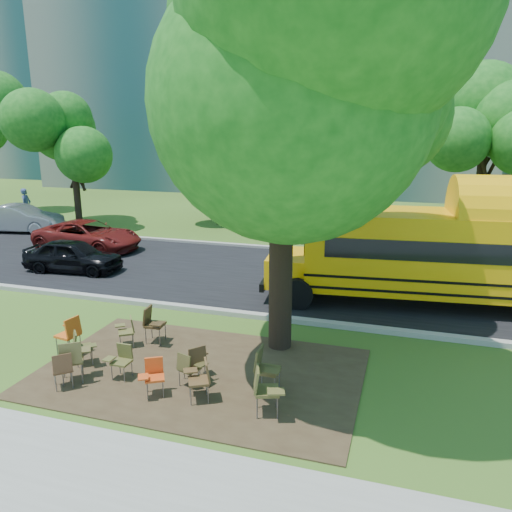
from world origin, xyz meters
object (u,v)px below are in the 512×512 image
(chair_5, at_px, (153,373))
(main_tree, at_px, (283,82))
(chair_7, at_px, (264,387))
(bg_car_red, at_px, (88,236))
(chair_9, at_px, (128,329))
(chair_10, at_px, (152,321))
(chair_3, at_px, (121,358))
(chair_8, at_px, (70,331))
(chair_12, at_px, (265,366))
(chair_0, at_px, (73,357))
(chair_1, at_px, (81,345))
(chair_4, at_px, (189,366))
(black_car, at_px, (73,256))
(pedestrian_a, at_px, (26,205))
(chair_6, at_px, (201,376))
(bg_car_silver, at_px, (19,219))
(chair_2, at_px, (64,366))
(chair_11, at_px, (196,359))

(chair_5, bearing_deg, main_tree, -151.51)
(chair_7, bearing_deg, bg_car_red, -150.51)
(chair_9, distance_m, chair_10, 0.62)
(chair_3, relative_size, bg_car_red, 0.16)
(chair_8, bearing_deg, chair_12, -84.66)
(chair_0, xyz_separation_m, bg_car_red, (-6.87, 10.20, 0.06))
(chair_3, xyz_separation_m, chair_7, (3.33, -0.48, 0.12))
(chair_1, bearing_deg, chair_7, 39.05)
(chair_4, height_order, chair_5, chair_5)
(black_car, bearing_deg, pedestrian_a, 44.50)
(chair_9, bearing_deg, chair_0, 141.29)
(chair_6, height_order, chair_9, chair_6)
(chair_1, xyz_separation_m, chair_10, (0.95, 1.57, 0.08))
(chair_7, bearing_deg, black_car, -144.67)
(bg_car_silver, xyz_separation_m, bg_car_red, (5.75, -2.30, -0.06))
(chair_9, bearing_deg, black_car, 11.39)
(chair_5, distance_m, pedestrian_a, 22.09)
(chair_0, bearing_deg, pedestrian_a, 98.82)
(chair_1, bearing_deg, chair_2, -24.74)
(main_tree, distance_m, chair_7, 6.40)
(chair_3, bearing_deg, bg_car_red, -50.86)
(chair_2, xyz_separation_m, black_car, (-5.33, 7.42, 0.12))
(chair_5, relative_size, pedestrian_a, 0.41)
(chair_11, relative_size, pedestrian_a, 0.44)
(chair_3, bearing_deg, chair_8, -19.73)
(bg_car_silver, bearing_deg, pedestrian_a, 24.04)
(chair_10, height_order, pedestrian_a, pedestrian_a)
(chair_1, xyz_separation_m, chair_2, (0.31, -0.99, -0.00))
(chair_9, xyz_separation_m, bg_car_silver, (-12.75, 10.56, 0.24))
(chair_10, xyz_separation_m, pedestrian_a, (-14.98, 12.73, 0.38))
(chair_9, height_order, chair_12, chair_12)
(main_tree, distance_m, chair_10, 6.47)
(chair_11, distance_m, pedestrian_a, 22.04)
(chair_6, distance_m, black_car, 10.79)
(chair_12, bearing_deg, chair_1, -88.98)
(main_tree, bearing_deg, chair_2, -138.58)
(chair_8, bearing_deg, chair_0, -131.61)
(bg_car_silver, bearing_deg, chair_2, -145.96)
(chair_0, distance_m, chair_10, 2.39)
(chair_8, height_order, bg_car_red, bg_car_red)
(chair_4, xyz_separation_m, chair_7, (1.78, -0.54, 0.11))
(chair_11, xyz_separation_m, bg_car_silver, (-15.07, 11.69, 0.20))
(bg_car_silver, relative_size, pedestrian_a, 2.27)
(pedestrian_a, bearing_deg, chair_0, -147.62)
(chair_1, bearing_deg, bg_car_red, 172.75)
(chair_4, xyz_separation_m, chair_11, (0.06, 0.26, 0.04))
(chair_7, xyz_separation_m, bg_car_silver, (-16.80, 12.49, 0.12))
(chair_12, xyz_separation_m, black_car, (-9.32, 6.34, 0.03))
(chair_4, height_order, chair_12, chair_12)
(chair_3, distance_m, chair_12, 3.13)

